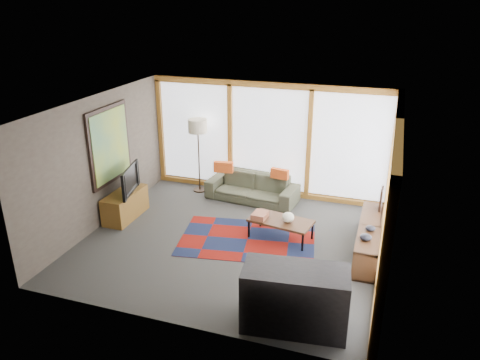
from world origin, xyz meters
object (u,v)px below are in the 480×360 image
(tv_console, at_px, (125,205))
(bar_counter, at_px, (295,298))
(sofa, at_px, (252,188))
(coffee_table, at_px, (281,229))
(bookshelf, at_px, (369,238))
(television, at_px, (126,180))
(floor_lamp, at_px, (199,156))

(tv_console, bearing_deg, bar_counter, -29.18)
(sofa, xyz_separation_m, coffee_table, (1.04, -1.54, -0.10))
(bookshelf, height_order, television, television)
(bookshelf, relative_size, bar_counter, 1.46)
(bookshelf, xyz_separation_m, bar_counter, (-0.83, -2.43, 0.19))
(tv_console, bearing_deg, coffee_table, 2.35)
(floor_lamp, xyz_separation_m, tv_console, (-0.91, -1.80, -0.59))
(television, bearing_deg, coffee_table, -100.93)
(bookshelf, bearing_deg, bar_counter, -108.94)
(television, bearing_deg, tv_console, 85.70)
(floor_lamp, bearing_deg, television, -115.18)
(floor_lamp, distance_m, tv_console, 2.10)
(sofa, relative_size, bar_counter, 1.41)
(sofa, bearing_deg, television, -136.39)
(television, bearing_deg, bar_counter, -132.83)
(bar_counter, bearing_deg, floor_lamp, 120.82)
(coffee_table, height_order, tv_console, tv_console)
(bookshelf, relative_size, television, 2.13)
(sofa, xyz_separation_m, television, (-2.17, -1.67, 0.55))
(coffee_table, relative_size, bookshelf, 0.56)
(bookshelf, distance_m, tv_console, 4.90)
(coffee_table, relative_size, tv_console, 1.05)
(bar_counter, bearing_deg, sofa, 107.80)
(bookshelf, bearing_deg, sofa, 150.30)
(sofa, distance_m, tv_console, 2.80)
(tv_console, xyz_separation_m, bar_counter, (4.06, -2.27, 0.18))
(coffee_table, xyz_separation_m, tv_console, (-3.28, -0.13, 0.08))
(television, bearing_deg, sofa, -65.68)
(sofa, xyz_separation_m, tv_console, (-2.24, -1.68, -0.02))
(tv_console, distance_m, bar_counter, 4.66)
(tv_console, relative_size, television, 1.14)
(sofa, bearing_deg, tv_console, -137.03)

